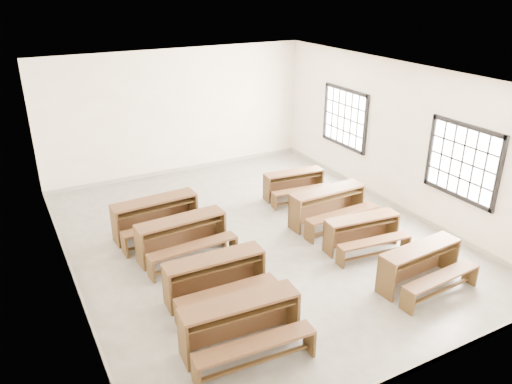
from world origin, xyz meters
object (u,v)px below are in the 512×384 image
desk_set_2 (183,235)px  desk_set_5 (363,231)px  desk_set_0 (242,322)px  desk_set_7 (294,183)px  desk_set_6 (329,204)px  desk_set_1 (216,275)px  desk_set_4 (421,264)px  desk_set_3 (156,215)px

desk_set_2 → desk_set_5: desk_set_2 is taller
desk_set_2 → desk_set_0: bearing=-97.2°
desk_set_2 → desk_set_5: (3.10, -1.37, -0.05)m
desk_set_5 → desk_set_7: (0.15, 2.65, -0.01)m
desk_set_2 → desk_set_6: desk_set_6 is taller
desk_set_5 → desk_set_6: size_ratio=0.90×
desk_set_7 → desk_set_0: bearing=-124.2°
desk_set_5 → desk_set_6: desk_set_6 is taller
desk_set_5 → desk_set_6: 1.19m
desk_set_1 → desk_set_0: bearing=-96.3°
desk_set_1 → desk_set_6: bearing=24.5°
desk_set_1 → desk_set_4: bearing=-20.2°
desk_set_4 → desk_set_7: size_ratio=1.08×
desk_set_3 → desk_set_5: 4.05m
desk_set_1 → desk_set_4: 3.42m
desk_set_0 → desk_set_3: 3.80m
desk_set_0 → desk_set_3: (0.01, 3.80, 0.00)m
desk_set_2 → desk_set_4: desk_set_2 is taller
desk_set_1 → desk_set_4: size_ratio=1.03×
desk_set_5 → desk_set_7: bearing=93.2°
desk_set_0 → desk_set_5: desk_set_0 is taller
desk_set_4 → desk_set_7: 4.07m
desk_set_4 → desk_set_5: 1.42m
desk_set_0 → desk_set_7: desk_set_0 is taller
desk_set_5 → desk_set_7: 2.66m
desk_set_3 → desk_set_0: bearing=-93.8°
desk_set_0 → desk_set_5: size_ratio=1.13×
desk_set_7 → desk_set_3: bearing=-169.8°
desk_set_0 → desk_set_2: desk_set_0 is taller
desk_set_6 → desk_set_7: (0.08, 1.46, -0.07)m
desk_set_7 → desk_set_2: bearing=-152.5°
desk_set_2 → desk_set_3: size_ratio=0.98×
desk_set_2 → desk_set_6: size_ratio=1.00×
desk_set_2 → desk_set_5: 3.39m
desk_set_1 → desk_set_4: (3.18, -1.27, -0.02)m
desk_set_2 → desk_set_5: size_ratio=1.12×
desk_set_6 → desk_set_5: bearing=-95.1°
desk_set_4 → desk_set_5: bearing=89.3°
desk_set_0 → desk_set_4: desk_set_0 is taller
desk_set_5 → desk_set_0: bearing=-150.5°
desk_set_2 → desk_set_3: 1.04m
desk_set_2 → desk_set_6: (3.16, -0.18, 0.00)m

